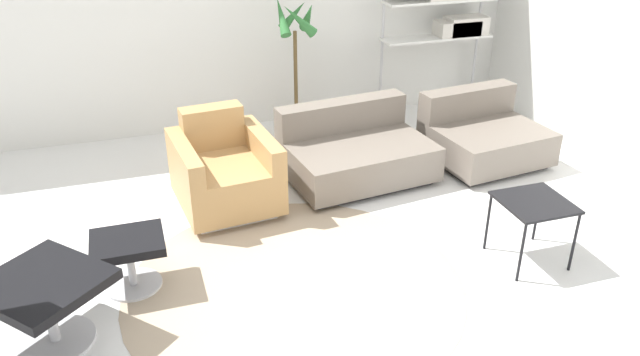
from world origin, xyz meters
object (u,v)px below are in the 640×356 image
couch_low (355,153)px  couch_second (483,137)px  armchair_red (224,173)px  shelf_unit (447,13)px  side_table (534,207)px  ottoman (129,252)px  potted_plant (296,81)px

couch_low → couch_second: 1.23m
armchair_red → couch_second: 2.40m
armchair_red → shelf_unit: size_ratio=0.55×
couch_low → shelf_unit: bearing=-147.1°
couch_second → shelf_unit: shelf_unit is taller
couch_second → armchair_red: bearing=-3.8°
couch_second → side_table: 1.64m
couch_low → couch_second: same height
ottoman → shelf_unit: size_ratio=0.28×
armchair_red → shelf_unit: bearing=-158.3°
couch_low → potted_plant: size_ratio=0.93×
ottoman → shelf_unit: 4.14m
potted_plant → shelf_unit: bearing=7.0°
ottoman → couch_second: bearing=17.9°
side_table → potted_plant: potted_plant is taller
armchair_red → ottoman: bearing=43.1°
ottoman → potted_plant: 2.68m
couch_low → couch_second: size_ratio=1.23×
couch_second → ottoman: bearing=10.9°
couch_second → shelf_unit: 1.52m
couch_low → potted_plant: 1.09m
ottoman → couch_low: couch_low is taller
armchair_red → couch_low: armchair_red is taller
armchair_red → couch_low: (1.16, 0.16, -0.06)m
ottoman → armchair_red: bearing=49.2°
ottoman → couch_low: bearing=28.6°
side_table → couch_second: bearing=70.1°
ottoman → side_table: side_table is taller
ottoman → couch_second: 3.32m
armchair_red → couch_second: size_ratio=0.85×
potted_plant → couch_second: bearing=-35.1°
potted_plant → ottoman: bearing=-129.4°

